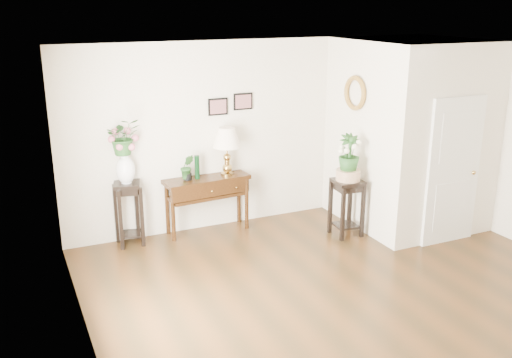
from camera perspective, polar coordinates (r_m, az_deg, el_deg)
floor at (r=6.99m, az=9.80°, el=-11.28°), size 6.00×5.50×0.02m
ceiling at (r=6.18m, az=11.14°, el=12.21°), size 6.00×5.50×0.02m
wall_back at (r=8.76m, az=0.17°, el=4.67°), size 6.00×0.02×2.80m
wall_left at (r=5.40m, az=-16.88°, el=-4.25°), size 0.02×5.50×2.80m
partition at (r=9.05m, az=15.04°, el=4.49°), size 1.80×1.95×2.80m
door at (r=8.41m, az=19.12°, el=0.71°), size 0.90×0.05×2.10m
art_print_left at (r=8.41m, az=-3.83°, el=7.23°), size 0.30×0.02×0.25m
art_print_right at (r=8.54m, az=-1.31°, el=7.76°), size 0.30×0.02×0.25m
wall_ornament at (r=8.47m, az=9.85°, el=8.46°), size 0.07×0.51×0.51m
console_table at (r=8.54m, az=-4.89°, el=-2.55°), size 1.30×0.52×0.85m
table_lamp at (r=8.42m, az=-2.92°, el=2.71°), size 0.47×0.47×0.73m
green_vase at (r=8.32m, az=-5.91°, el=1.16°), size 0.07×0.07×0.35m
potted_plant at (r=8.27m, az=-6.89°, el=1.11°), size 0.23×0.20×0.36m
plant_stand_a at (r=8.24m, az=-12.61°, el=-3.41°), size 0.43×0.43×0.92m
porcelain_vase at (r=8.03m, az=-12.93°, el=1.16°), size 0.32×0.32×0.45m
lily_arrangement at (r=7.92m, az=-13.13°, el=4.13°), size 0.46×0.40×0.50m
plant_stand_b at (r=8.48m, az=9.03°, el=-2.85°), size 0.44×0.44×0.85m
ceramic_bowl at (r=8.32m, az=9.19°, el=0.42°), size 0.38×0.38×0.16m
narcissus at (r=8.23m, az=9.30°, el=2.54°), size 0.35×0.35×0.56m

